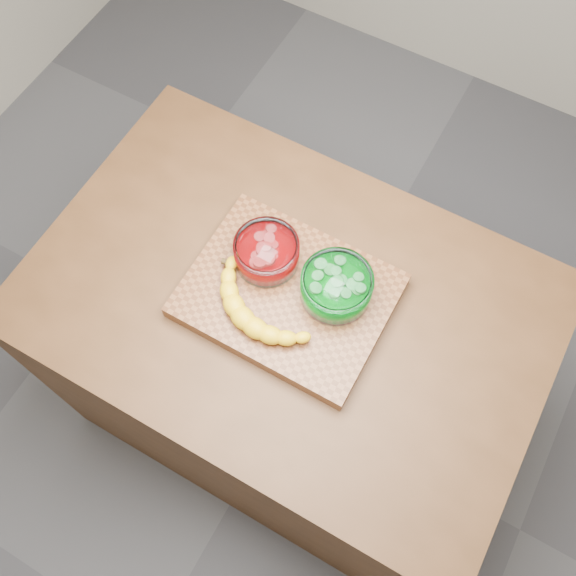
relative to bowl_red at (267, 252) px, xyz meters
The scene contains 7 objects.
ground 0.98m from the bowl_red, 30.42° to the right, with size 3.50×3.50×0.00m, color #4E4E52.
room_shell 0.71m from the bowl_red, 30.42° to the right, with size 3.52×3.52×2.71m.
counter 0.53m from the bowl_red, 30.42° to the right, with size 1.20×0.80×0.90m, color #4B2D16.
cutting_board 0.11m from the bowl_red, 30.42° to the right, with size 0.45×0.35×0.04m, color brown.
bowl_red is the anchor object (origin of this frame).
bowl_green 0.18m from the bowl_red, ahead, with size 0.16×0.16×0.07m.
banana 0.12m from the bowl_red, 64.36° to the right, with size 0.29×0.18×0.04m, color yellow, non-canonical shape.
Camera 1 is at (0.30, -0.53, 2.24)m, focal length 40.00 mm.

